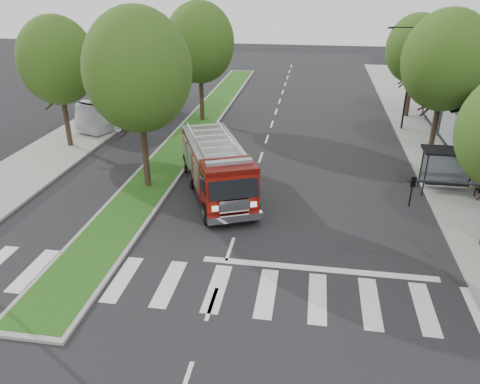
{
  "coord_description": "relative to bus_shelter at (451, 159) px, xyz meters",
  "views": [
    {
      "loc": [
        3.33,
        -18.06,
        11.44
      ],
      "look_at": [
        0.08,
        2.39,
        1.8
      ],
      "focal_mm": 35.0,
      "sensor_mm": 36.0,
      "label": 1
    }
  ],
  "objects": [
    {
      "name": "bus_shelter",
      "position": [
        0.0,
        0.0,
        0.0
      ],
      "size": [
        3.2,
        1.6,
        2.61
      ],
      "color": "black",
      "rests_on": "ground"
    },
    {
      "name": "tree_left_mid",
      "position": [
        -25.2,
        3.85,
        4.12
      ],
      "size": [
        5.2,
        5.2,
        9.16
      ],
      "color": "black",
      "rests_on": "ground"
    },
    {
      "name": "city_bus",
      "position": [
        -23.2,
        10.58,
        -0.67
      ],
      "size": [
        5.7,
        10.02,
        2.74
      ],
      "primitive_type": "imported",
      "rotation": [
        0.0,
        0.0,
        -0.37
      ],
      "color": "silver",
      "rests_on": "ground"
    },
    {
      "name": "ground",
      "position": [
        -11.2,
        -8.15,
        -2.04
      ],
      "size": [
        140.0,
        140.0,
        0.0
      ],
      "primitive_type": "plane",
      "color": "black",
      "rests_on": "ground"
    },
    {
      "name": "tree_right_far",
      "position": [
        0.3,
        15.85,
        3.8
      ],
      "size": [
        5.0,
        5.0,
        8.73
      ],
      "color": "black",
      "rests_on": "ground"
    },
    {
      "name": "sidewalk_left",
      "position": [
        -25.7,
        1.85,
        -1.96
      ],
      "size": [
        5.0,
        80.0,
        0.15
      ],
      "primitive_type": "cube",
      "color": "gray",
      "rests_on": "ground"
    },
    {
      "name": "streetlight_right_far",
      "position": [
        -0.85,
        11.85,
        2.44
      ],
      "size": [
        2.11,
        0.2,
        8.0
      ],
      "color": "black",
      "rests_on": "ground"
    },
    {
      "name": "tree_median_near",
      "position": [
        -17.2,
        -2.15,
        4.77
      ],
      "size": [
        5.8,
        5.8,
        10.16
      ],
      "color": "black",
      "rests_on": "ground"
    },
    {
      "name": "tree_median_far",
      "position": [
        -17.2,
        11.85,
        4.45
      ],
      "size": [
        5.6,
        5.6,
        9.72
      ],
      "color": "black",
      "rests_on": "ground"
    },
    {
      "name": "tree_right_mid",
      "position": [
        0.3,
        5.85,
        4.45
      ],
      "size": [
        5.6,
        5.6,
        9.72
      ],
      "color": "black",
      "rests_on": "ground"
    },
    {
      "name": "median",
      "position": [
        -17.2,
        9.85,
        -1.96
      ],
      "size": [
        3.0,
        50.0,
        0.15
      ],
      "color": "gray",
      "rests_on": "ground"
    },
    {
      "name": "fire_engine",
      "position": [
        -13.04,
        -2.18,
        -0.51
      ],
      "size": [
        6.09,
        9.51,
        3.18
      ],
      "rotation": [
        0.0,
        0.0,
        0.4
      ],
      "color": "#4E0804",
      "rests_on": "ground"
    },
    {
      "name": "sidewalk_right",
      "position": [
        1.3,
        1.85,
        -1.96
      ],
      "size": [
        5.0,
        80.0,
        0.15
      ],
      "primitive_type": "cube",
      "color": "gray",
      "rests_on": "ground"
    }
  ]
}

